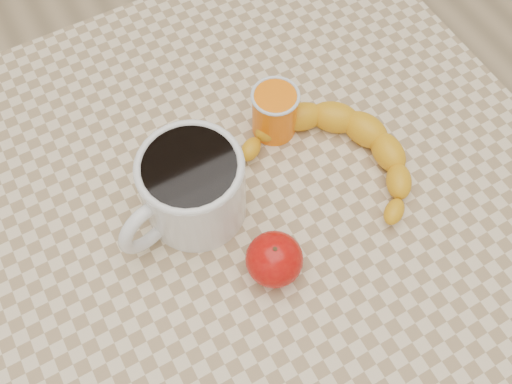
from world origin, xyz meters
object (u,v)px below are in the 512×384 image
banana (338,155)px  orange_juice_glass (275,112)px  apple (274,259)px  table (256,227)px  coffee_mug (191,187)px

banana → orange_juice_glass: bearing=92.0°
apple → table: bearing=73.5°
table → apple: apple is taller
table → orange_juice_glass: bearing=48.3°
apple → banana: size_ratio=0.28×
table → orange_juice_glass: orange_juice_glass is taller
orange_juice_glass → banana: orange_juice_glass is taller
orange_juice_glass → coffee_mug: bearing=-158.5°
table → banana: (0.12, -0.01, 0.11)m
apple → banana: (0.15, 0.09, -0.01)m
banana → coffee_mug: bearing=147.2°
coffee_mug → banana: coffee_mug is taller
table → orange_juice_glass: (0.08, 0.08, 0.12)m
coffee_mug → apple: 0.13m
orange_juice_glass → banana: 0.10m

